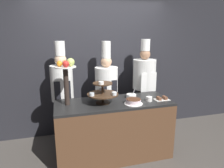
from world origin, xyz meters
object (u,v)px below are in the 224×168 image
serving_bowl_far (131,96)px  cake_round (133,102)px  chef_left (62,91)px  chef_center_left (106,90)px  cup_white (149,99)px  cake_square_tray (162,99)px  chef_center_right (144,84)px  fruit_pedestal (66,73)px  tiered_stand (103,92)px

serving_bowl_far → cake_round: bearing=-104.7°
chef_left → chef_center_left: bearing=0.0°
cup_white → chef_left: chef_left is taller
cake_square_tray → chef_center_left: size_ratio=0.13×
chef_left → chef_center_right: (1.48, 0.00, 0.02)m
fruit_pedestal → tiered_stand: bearing=-7.6°
fruit_pedestal → cup_white: (1.19, -0.17, -0.43)m
serving_bowl_far → chef_left: size_ratio=0.09×
fruit_pedestal → chef_center_left: 0.99m
cake_round → serving_bowl_far: bearing=75.3°
cake_round → cake_square_tray: bearing=6.7°
cake_round → chef_left: 1.24m
tiered_stand → fruit_pedestal: 0.58m
chef_left → chef_center_left: 0.76m
tiered_stand → fruit_pedestal: (-0.50, 0.07, 0.30)m
fruit_pedestal → chef_left: (-0.06, 0.54, -0.41)m
fruit_pedestal → cake_round: size_ratio=2.48×
tiered_stand → cake_round: (0.42, -0.15, -0.13)m
tiered_stand → chef_left: bearing=132.5°
cake_round → fruit_pedestal: bearing=166.7°
cake_square_tray → chef_center_left: bearing=135.3°
cake_square_tray → cup_white: bearing=-178.7°
cup_white → serving_bowl_far: size_ratio=0.56×
fruit_pedestal → serving_bowl_far: (0.99, 0.07, -0.44)m
cake_round → cup_white: bearing=10.9°
cup_white → serving_bowl_far: (-0.20, 0.23, -0.01)m
cake_round → serving_bowl_far: (0.07, 0.28, -0.01)m
fruit_pedestal → serving_bowl_far: fruit_pedestal is taller
chef_center_left → cake_square_tray: bearing=-44.7°
fruit_pedestal → cake_round: fruit_pedestal is taller
cake_square_tray → chef_center_left: 1.00m
chef_center_right → cake_round: bearing=-123.6°
tiered_stand → cup_white: bearing=-8.1°
fruit_pedestal → chef_left: bearing=96.2°
chef_center_left → chef_left: bearing=-180.0°
cake_square_tray → chef_center_right: chef_center_right is taller
serving_bowl_far → chef_center_right: chef_center_right is taller
chef_center_left → chef_center_right: bearing=-0.0°
chef_center_left → serving_bowl_far: bearing=-58.4°
cake_round → cake_square_tray: cake_round is taller
fruit_pedestal → chef_left: size_ratio=0.37×
tiered_stand → cup_white: 0.72m
chef_left → fruit_pedestal: bearing=-83.8°
tiered_stand → chef_center_left: size_ratio=0.26×
tiered_stand → cake_square_tray: 0.93m
cake_round → serving_bowl_far: size_ratio=1.71×
cup_white → cake_square_tray: (0.22, 0.00, -0.02)m
fruit_pedestal → cake_square_tray: size_ratio=2.97×
tiered_stand → cake_square_tray: size_ratio=2.03×
tiered_stand → serving_bowl_far: size_ratio=2.90×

